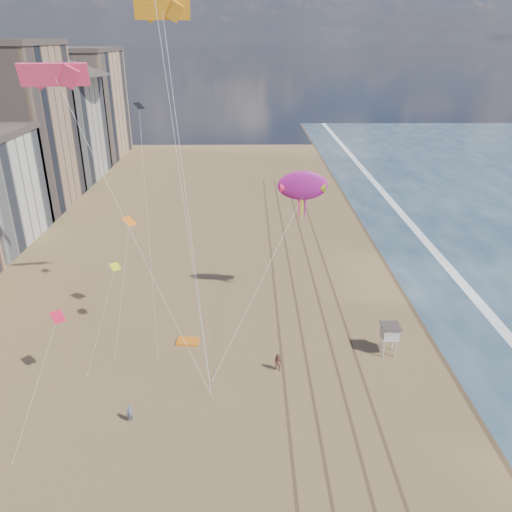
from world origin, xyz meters
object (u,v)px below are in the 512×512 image
at_px(lifeguard_stand, 390,332).
at_px(grounded_kite, 188,341).
at_px(kite_flyer_b, 278,363).
at_px(kite_flyer_a, 130,414).
at_px(show_kite, 303,186).

relative_size(lifeguard_stand, grounded_kite, 1.47).
bearing_deg(lifeguard_stand, kite_flyer_b, -166.36).
relative_size(lifeguard_stand, kite_flyer_a, 1.96).
bearing_deg(show_kite, kite_flyer_b, -103.37).
distance_m(show_kite, kite_flyer_a, 28.71).
height_order(show_kite, kite_flyer_a, show_kite).
xyz_separation_m(lifeguard_stand, grounded_kite, (-20.31, 2.25, -2.41)).
height_order(show_kite, kite_flyer_b, show_kite).
bearing_deg(show_kite, grounded_kite, -146.26).
bearing_deg(kite_flyer_a, kite_flyer_b, 15.80).
height_order(kite_flyer_a, kite_flyer_b, kite_flyer_b).
height_order(lifeguard_stand, kite_flyer_a, lifeguard_stand).
bearing_deg(lifeguard_stand, show_kite, 127.56).
distance_m(grounded_kite, kite_flyer_a, 12.15).
bearing_deg(lifeguard_stand, grounded_kite, 173.67).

